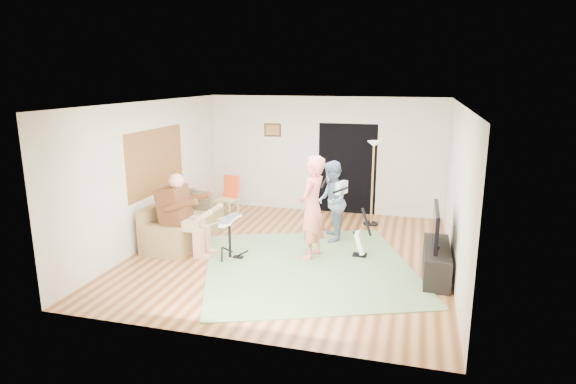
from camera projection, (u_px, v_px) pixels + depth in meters
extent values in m
plane|color=brown|center=(291.00, 254.00, 8.72)|extent=(6.00, 6.00, 0.00)
plane|color=white|center=(291.00, 103.00, 8.09)|extent=(6.00, 6.00, 0.00)
plane|color=#99612F|center=(156.00, 161.00, 9.24)|extent=(0.00, 2.05, 2.05)
plane|color=black|center=(347.00, 169.00, 11.14)|extent=(2.10, 0.00, 2.10)
cube|color=#3F2314|center=(273.00, 130.00, 11.40)|extent=(0.42, 0.03, 0.32)
cube|color=#60834F|center=(308.00, 266.00, 8.14)|extent=(4.46, 4.55, 0.02)
cube|color=olive|center=(185.00, 230.00, 9.41)|extent=(0.82, 1.63, 0.40)
cube|color=olive|center=(169.00, 219.00, 9.45)|extent=(0.15, 2.02, 0.82)
cube|color=olive|center=(205.00, 214.00, 10.25)|extent=(0.82, 0.19, 0.58)
cube|color=olive|center=(161.00, 241.00, 8.54)|extent=(0.82, 0.19, 0.58)
cube|color=#5A2F19|center=(174.00, 206.00, 8.61)|extent=(0.41, 0.54, 0.68)
sphere|color=tan|center=(176.00, 181.00, 8.48)|extent=(0.27, 0.27, 0.27)
cylinder|color=black|center=(230.00, 239.00, 8.46)|extent=(0.05, 0.05, 0.67)
cube|color=silver|center=(229.00, 221.00, 8.39)|extent=(0.13, 0.67, 0.04)
imported|color=#E97565|center=(312.00, 208.00, 8.37)|extent=(0.56, 0.74, 1.83)
imported|color=#7188A5|center=(331.00, 201.00, 9.29)|extent=(0.74, 0.87, 1.57)
cube|color=black|center=(360.00, 255.00, 8.62)|extent=(0.25, 0.20, 0.03)
cube|color=white|center=(360.00, 243.00, 8.56)|extent=(0.19, 0.29, 0.39)
cylinder|color=black|center=(367.00, 222.00, 8.44)|extent=(0.20, 0.04, 0.50)
cylinder|color=black|center=(371.00, 224.00, 10.48)|extent=(0.33, 0.33, 0.03)
cylinder|color=#AF804B|center=(372.00, 185.00, 10.28)|extent=(0.04, 0.04, 1.72)
cone|color=white|center=(374.00, 144.00, 10.07)|extent=(0.29, 0.29, 0.11)
cube|color=#C9B782|center=(227.00, 199.00, 10.87)|extent=(0.48, 0.48, 0.04)
cube|color=#FF551A|center=(230.00, 184.00, 10.97)|extent=(0.39, 0.16, 0.40)
cube|color=black|center=(436.00, 262.00, 7.70)|extent=(0.40, 1.40, 0.50)
cube|color=black|center=(436.00, 226.00, 7.57)|extent=(0.06, 1.17, 0.58)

